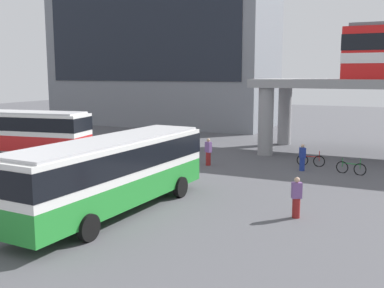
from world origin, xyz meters
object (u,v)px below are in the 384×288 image
Objects in this scene: station_building at (163,42)px; pedestrian_walking_across at (208,153)px; bicycle_red at (311,160)px; pedestrian_near_building at (296,199)px; pedestrian_waiting_near_stop at (302,158)px; bicycle_green at (351,168)px; bus_main at (113,167)px; bus_secondary at (16,128)px.

station_building is 26.82m from pedestrian_walking_across.
bicycle_red is 1.04× the size of pedestrian_near_building.
pedestrian_waiting_near_stop is 0.93× the size of pedestrian_walking_across.
pedestrian_walking_across is at bearing -171.89° from bicycle_green.
pedestrian_waiting_near_stop is at bearing -96.72° from bicycle_red.
pedestrian_walking_across is at bearing 131.96° from pedestrian_near_building.
pedestrian_waiting_near_stop is at bearing 100.39° from pedestrian_near_building.
pedestrian_near_building reaches higher than bicycle_green.
bus_main is 6.77× the size of pedestrian_waiting_near_stop.
pedestrian_waiting_near_stop reaches higher than bicycle_red.
bus_secondary is 6.41× the size of bicycle_green.
bicycle_green is 2.87m from pedestrian_waiting_near_stop.
bus_main is at bearing -87.87° from pedestrian_walking_across.
station_building is 14.51× the size of pedestrian_walking_across.
bicycle_red is at bearing -40.91° from station_building.
pedestrian_waiting_near_stop is at bearing 9.90° from bus_secondary.
pedestrian_walking_across is (14.75, -20.66, -8.65)m from station_building.
pedestrian_walking_across reaches higher than bicycle_green.
pedestrian_walking_across reaches higher than pedestrian_near_building.
station_building is 15.57× the size of pedestrian_waiting_near_stop.
pedestrian_waiting_near_stop is at bearing 65.64° from bus_main.
station_building is 14.54× the size of bicycle_green.
pedestrian_near_building reaches higher than pedestrian_waiting_near_stop.
bicycle_red and bicycle_green have the same top height.
bus_secondary is 20.32m from pedestrian_waiting_near_stop.
station_building is at bearing 140.34° from bicycle_green.
bus_secondary is 6.39× the size of pedestrian_walking_across.
pedestrian_walking_across is at bearing 92.13° from bus_main.
bicycle_red is 6.62m from pedestrian_walking_across.
bus_main and bus_secondary have the same top height.
bus_main reaches higher than pedestrian_near_building.
pedestrian_walking_across is (-5.86, -0.93, 0.06)m from pedestrian_waiting_near_stop.
station_building reaches higher than bus_main.
station_building is at bearing 125.52° from pedestrian_walking_across.
bus_main reaches higher than bicycle_green.
bus_main is at bearing -30.46° from bus_secondary.
pedestrian_walking_across reaches higher than bicycle_red.
bus_secondary is at bearing -169.74° from pedestrian_walking_across.
bus_main is 6.31× the size of pedestrian_walking_across.
bicycle_red is 2.97m from bicycle_green.
pedestrian_waiting_near_stop is (20.61, -19.73, -8.71)m from station_building.
station_building is at bearing 139.09° from bicycle_red.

